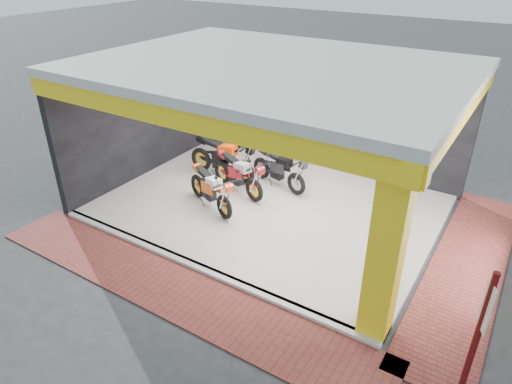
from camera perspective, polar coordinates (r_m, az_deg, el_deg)
ground at (r=10.42m, az=-3.91°, el=-6.58°), size 80.00×80.00×0.00m
showroom_floor at (r=11.80m, az=1.77°, el=-1.68°), size 8.00×6.00×0.10m
showroom_ceiling at (r=10.48m, az=2.07°, el=15.37°), size 8.40×6.40×0.20m
back_wall at (r=13.65m, az=8.67°, el=10.12°), size 8.20×0.20×3.50m
left_wall at (r=13.46m, az=-13.49°, el=9.39°), size 0.20×6.20×3.50m
corner_column at (r=7.52m, az=16.02°, el=-6.98°), size 0.50×0.50×3.50m
header_beam_front at (r=8.21m, az=-8.81°, el=9.15°), size 8.40×0.30×0.40m
header_beam_right at (r=9.28m, az=24.13°, el=9.26°), size 0.30×6.40×0.40m
floor_kerb at (r=9.75m, az=-7.48°, el=-9.20°), size 8.00×0.20×0.10m
paver_front at (r=9.33m, az=-10.54°, el=-11.77°), size 9.00×1.40×0.03m
paver_right at (r=10.64m, az=24.84°, el=-8.65°), size 1.40×7.00×0.03m
signpost at (r=7.22m, az=25.99°, el=-15.65°), size 0.15×0.31×2.34m
moto_hero at (r=10.84m, az=-4.03°, el=-0.53°), size 2.19×1.50×1.26m
moto_row_a at (r=11.56m, az=-0.23°, el=1.58°), size 2.24×1.37×1.29m
moto_row_b at (r=11.95m, az=5.12°, el=2.31°), size 2.18×1.26×1.25m
moto_row_c at (r=12.45m, az=-1.58°, el=3.97°), size 2.34×0.91×1.42m
moto_row_d at (r=14.80m, az=-2.58°, el=7.52°), size 2.04×1.14×1.18m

